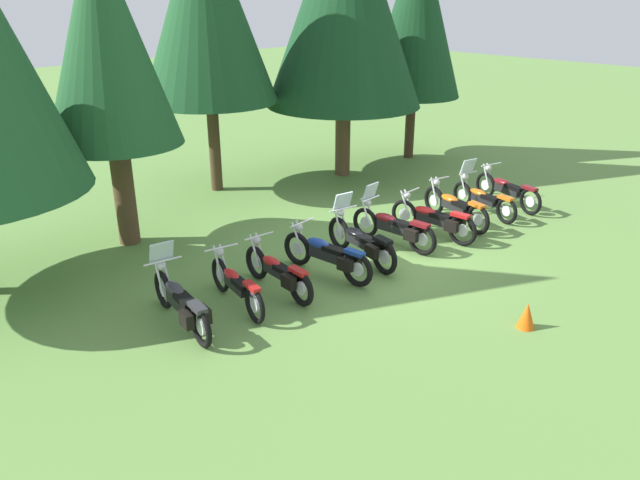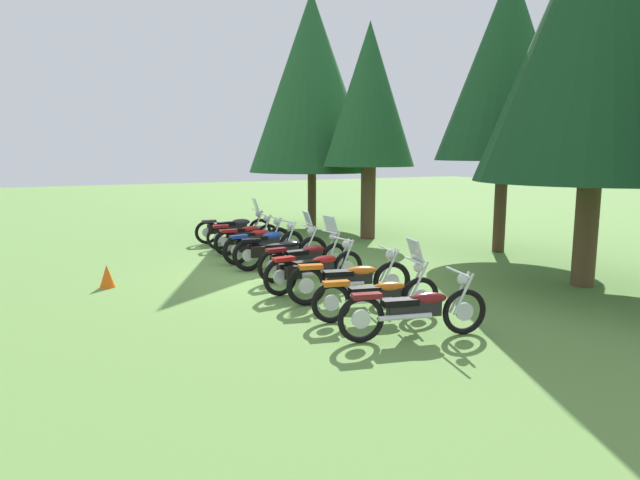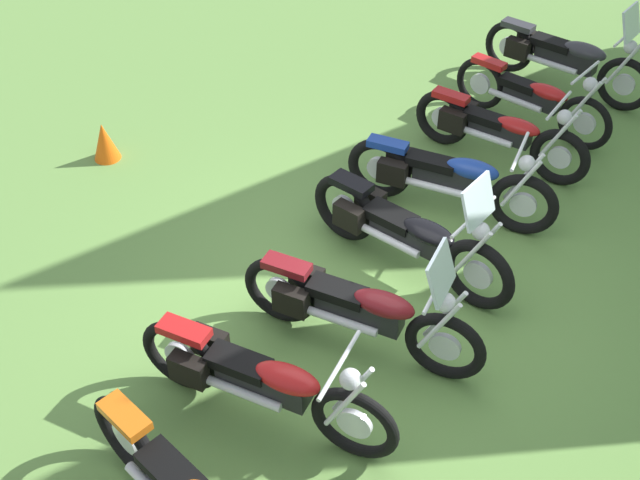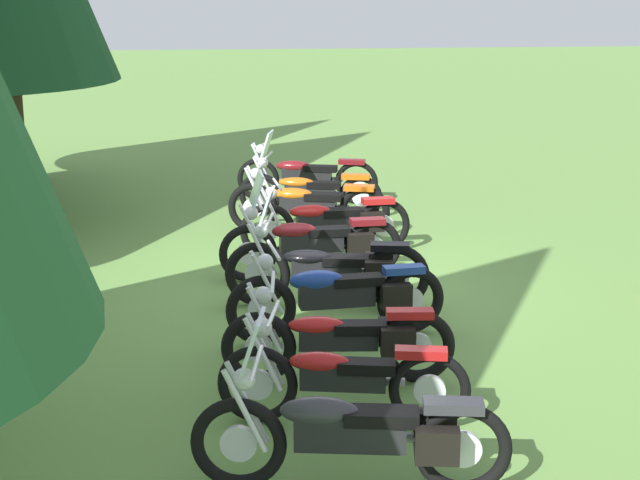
{
  "view_description": "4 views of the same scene",
  "coord_description": "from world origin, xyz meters",
  "px_view_note": "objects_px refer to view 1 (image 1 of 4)",
  "views": [
    {
      "loc": [
        -9.83,
        -8.19,
        5.6
      ],
      "look_at": [
        -1.27,
        0.65,
        0.5
      ],
      "focal_mm": 34.53,
      "sensor_mm": 36.0,
      "label": 1
    },
    {
      "loc": [
        11.44,
        -5.31,
        2.79
      ],
      "look_at": [
        0.96,
        0.28,
        0.91
      ],
      "focal_mm": 31.09,
      "sensor_mm": 36.0,
      "label": 2
    },
    {
      "loc": [
        4.98,
        2.2,
        5.48
      ],
      "look_at": [
        0.3,
        -0.43,
        0.86
      ],
      "focal_mm": 44.25,
      "sensor_mm": 36.0,
      "label": 3
    },
    {
      "loc": [
        -11.85,
        1.34,
        3.77
      ],
      "look_at": [
        -0.67,
        0.14,
        0.82
      ],
      "focal_mm": 57.66,
      "sensor_mm": 36.0,
      "label": 4
    }
  ],
  "objects_px": {
    "motorcycle_2": "(279,272)",
    "motorcycle_4": "(362,241)",
    "pine_tree_4": "(416,12)",
    "traffic_cone": "(527,316)",
    "motorcycle_7": "(455,206)",
    "motorcycle_8": "(483,198)",
    "motorcycle_0": "(181,302)",
    "motorcycle_5": "(394,227)",
    "motorcycle_9": "(507,190)",
    "motorcycle_1": "(236,285)",
    "motorcycle_3": "(328,255)",
    "motorcycle_6": "(434,219)",
    "pine_tree_1": "(105,40)",
    "pine_tree_2": "(205,4)"
  },
  "relations": [
    {
      "from": "motorcycle_0",
      "to": "motorcycle_2",
      "type": "relative_size",
      "value": 1.08
    },
    {
      "from": "motorcycle_5",
      "to": "motorcycle_6",
      "type": "xyz_separation_m",
      "value": [
        1.1,
        -0.33,
        -0.01
      ]
    },
    {
      "from": "motorcycle_0",
      "to": "traffic_cone",
      "type": "height_order",
      "value": "motorcycle_0"
    },
    {
      "from": "pine_tree_2",
      "to": "pine_tree_4",
      "type": "height_order",
      "value": "pine_tree_2"
    },
    {
      "from": "motorcycle_5",
      "to": "motorcycle_6",
      "type": "relative_size",
      "value": 0.99
    },
    {
      "from": "motorcycle_7",
      "to": "pine_tree_2",
      "type": "height_order",
      "value": "pine_tree_2"
    },
    {
      "from": "pine_tree_2",
      "to": "motorcycle_8",
      "type": "bearing_deg",
      "value": -60.35
    },
    {
      "from": "motorcycle_1",
      "to": "motorcycle_2",
      "type": "height_order",
      "value": "motorcycle_2"
    },
    {
      "from": "pine_tree_2",
      "to": "motorcycle_0",
      "type": "bearing_deg",
      "value": -129.62
    },
    {
      "from": "motorcycle_7",
      "to": "pine_tree_1",
      "type": "xyz_separation_m",
      "value": [
        -6.52,
        4.61,
        4.1
      ]
    },
    {
      "from": "motorcycle_9",
      "to": "motorcycle_3",
      "type": "bearing_deg",
      "value": 102.42
    },
    {
      "from": "motorcycle_9",
      "to": "motorcycle_2",
      "type": "bearing_deg",
      "value": 101.83
    },
    {
      "from": "motorcycle_0",
      "to": "pine_tree_1",
      "type": "distance_m",
      "value": 5.99
    },
    {
      "from": "motorcycle_0",
      "to": "motorcycle_5",
      "type": "distance_m",
      "value": 5.52
    },
    {
      "from": "motorcycle_3",
      "to": "motorcycle_9",
      "type": "distance_m",
      "value": 6.64
    },
    {
      "from": "motorcycle_1",
      "to": "motorcycle_6",
      "type": "distance_m",
      "value": 5.48
    },
    {
      "from": "motorcycle_0",
      "to": "motorcycle_2",
      "type": "bearing_deg",
      "value": -85.83
    },
    {
      "from": "motorcycle_1",
      "to": "traffic_cone",
      "type": "bearing_deg",
      "value": -131.85
    },
    {
      "from": "motorcycle_7",
      "to": "motorcycle_8",
      "type": "relative_size",
      "value": 1.05
    },
    {
      "from": "pine_tree_4",
      "to": "traffic_cone",
      "type": "height_order",
      "value": "pine_tree_4"
    },
    {
      "from": "motorcycle_7",
      "to": "pine_tree_4",
      "type": "height_order",
      "value": "pine_tree_4"
    },
    {
      "from": "motorcycle_6",
      "to": "motorcycle_4",
      "type": "bearing_deg",
      "value": 79.35
    },
    {
      "from": "motorcycle_2",
      "to": "motorcycle_4",
      "type": "bearing_deg",
      "value": -88.54
    },
    {
      "from": "motorcycle_4",
      "to": "motorcycle_9",
      "type": "relative_size",
      "value": 1.0
    },
    {
      "from": "motorcycle_2",
      "to": "motorcycle_4",
      "type": "distance_m",
      "value": 2.25
    },
    {
      "from": "motorcycle_3",
      "to": "motorcycle_6",
      "type": "relative_size",
      "value": 1.0
    },
    {
      "from": "motorcycle_1",
      "to": "motorcycle_4",
      "type": "relative_size",
      "value": 0.91
    },
    {
      "from": "motorcycle_1",
      "to": "motorcycle_4",
      "type": "xyz_separation_m",
      "value": [
        3.18,
        -0.27,
        0.04
      ]
    },
    {
      "from": "motorcycle_8",
      "to": "motorcycle_3",
      "type": "bearing_deg",
      "value": 101.25
    },
    {
      "from": "motorcycle_5",
      "to": "motorcycle_7",
      "type": "relative_size",
      "value": 0.99
    },
    {
      "from": "motorcycle_9",
      "to": "pine_tree_2",
      "type": "xyz_separation_m",
      "value": [
        -4.86,
        6.71,
        4.69
      ]
    },
    {
      "from": "pine_tree_1",
      "to": "pine_tree_4",
      "type": "height_order",
      "value": "pine_tree_4"
    },
    {
      "from": "motorcycle_3",
      "to": "motorcycle_2",
      "type": "bearing_deg",
      "value": 78.37
    },
    {
      "from": "pine_tree_1",
      "to": "pine_tree_4",
      "type": "xyz_separation_m",
      "value": [
        10.87,
        0.3,
        0.25
      ]
    },
    {
      "from": "motorcycle_5",
      "to": "motorcycle_4",
      "type": "bearing_deg",
      "value": 89.06
    },
    {
      "from": "pine_tree_1",
      "to": "pine_tree_4",
      "type": "distance_m",
      "value": 10.88
    },
    {
      "from": "traffic_cone",
      "to": "pine_tree_4",
      "type": "bearing_deg",
      "value": 48.45
    },
    {
      "from": "motorcycle_0",
      "to": "motorcycle_5",
      "type": "height_order",
      "value": "motorcycle_5"
    },
    {
      "from": "motorcycle_0",
      "to": "motorcycle_9",
      "type": "bearing_deg",
      "value": -83.93
    },
    {
      "from": "motorcycle_0",
      "to": "traffic_cone",
      "type": "bearing_deg",
      "value": -125.22
    },
    {
      "from": "motorcycle_4",
      "to": "pine_tree_4",
      "type": "distance_m",
      "value": 10.12
    },
    {
      "from": "motorcycle_0",
      "to": "pine_tree_1",
      "type": "height_order",
      "value": "pine_tree_1"
    },
    {
      "from": "motorcycle_7",
      "to": "motorcycle_8",
      "type": "xyz_separation_m",
      "value": [
        1.11,
        -0.12,
        -0.01
      ]
    },
    {
      "from": "pine_tree_1",
      "to": "pine_tree_2",
      "type": "distance_m",
      "value": 4.34
    },
    {
      "from": "pine_tree_2",
      "to": "traffic_cone",
      "type": "bearing_deg",
      "value": -94.17
    },
    {
      "from": "motorcycle_5",
      "to": "motorcycle_7",
      "type": "xyz_separation_m",
      "value": [
        2.24,
        -0.14,
        -0.02
      ]
    },
    {
      "from": "motorcycle_3",
      "to": "motorcycle_5",
      "type": "height_order",
      "value": "motorcycle_5"
    },
    {
      "from": "motorcycle_4",
      "to": "pine_tree_2",
      "type": "distance_m",
      "value": 8.01
    },
    {
      "from": "motorcycle_3",
      "to": "motorcycle_4",
      "type": "relative_size",
      "value": 1.0
    },
    {
      "from": "motorcycle_8",
      "to": "motorcycle_9",
      "type": "bearing_deg",
      "value": -80.42
    }
  ]
}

